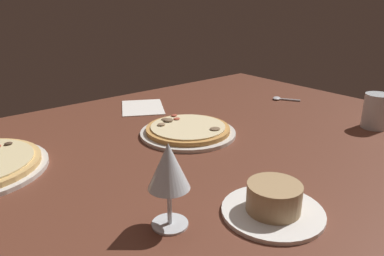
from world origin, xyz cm
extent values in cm
cube|color=brown|center=(0.00, 0.00, 2.00)|extent=(150.00, 110.00, 4.00)
cylinder|color=silver|center=(-1.88, -5.83, 4.50)|extent=(26.52, 26.52, 1.00)
cylinder|color=#C68C47|center=(-1.88, -5.83, 5.60)|extent=(23.29, 23.29, 1.20)
cylinder|color=beige|center=(-1.88, -5.83, 6.40)|extent=(20.73, 20.73, 0.40)
ellipsoid|color=#AD4733|center=(-4.04, -15.10, 6.87)|extent=(1.88, 1.61, 0.54)
ellipsoid|color=brown|center=(0.23, -12.43, 6.97)|extent=(2.77, 2.68, 0.74)
ellipsoid|color=#AD4733|center=(-2.82, -12.20, 6.83)|extent=(1.93, 1.78, 0.47)
ellipsoid|color=#937556|center=(3.56, -10.83, 6.91)|extent=(2.28, 2.04, 0.63)
ellipsoid|color=brown|center=(-0.26, -14.27, 6.82)|extent=(2.11, 1.67, 0.45)
ellipsoid|color=brown|center=(-5.72, 1.04, 6.82)|extent=(2.99, 2.67, 0.43)
ellipsoid|color=#4C3828|center=(40.25, -22.89, 6.91)|extent=(1.96, 1.51, 0.62)
cylinder|color=white|center=(11.13, 34.52, 4.40)|extent=(18.33, 18.33, 0.80)
cylinder|color=tan|center=(11.13, 34.52, 7.34)|extent=(9.68, 9.68, 5.09)
cylinder|color=silver|center=(27.35, 25.62, 4.20)|extent=(6.29, 6.29, 0.40)
cylinder|color=silver|center=(27.35, 25.62, 7.79)|extent=(0.80, 0.80, 6.79)
cone|color=silver|center=(27.35, 25.62, 15.14)|extent=(7.03, 7.03, 7.90)
cone|color=#5B0F19|center=(27.35, 25.62, 12.86)|extent=(2.69, 2.69, 3.36)
cylinder|color=silver|center=(-47.67, 24.20, 9.05)|extent=(7.33, 7.33, 10.10)
cylinder|color=silver|center=(-47.67, 24.20, 6.79)|extent=(6.74, 6.74, 5.58)
cube|color=white|center=(-5.86, -35.72, 4.15)|extent=(20.94, 22.73, 0.30)
ellipsoid|color=silver|center=(-50.03, -13.20, 4.50)|extent=(4.87, 4.45, 1.00)
cylinder|color=silver|center=(-52.20, -9.53, 4.35)|extent=(4.94, 7.70, 0.70)
camera|label=1|loc=(58.48, 69.44, 41.14)|focal=34.68mm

